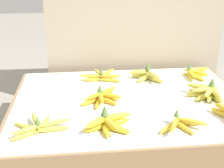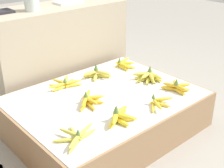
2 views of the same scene
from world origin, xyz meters
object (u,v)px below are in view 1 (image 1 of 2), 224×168
at_px(banana_bunch_front_midleft, 108,123).
at_px(banana_bunch_middle_midleft, 102,97).
at_px(banana_bunch_front_midright, 181,124).
at_px(banana_bunch_middle_right, 207,92).
at_px(banana_bunch_back_right, 194,73).
at_px(banana_bunch_back_midright, 147,75).
at_px(banana_bunch_front_left, 38,126).
at_px(banana_bunch_back_midleft, 102,76).

height_order(banana_bunch_front_midleft, banana_bunch_middle_midleft, banana_bunch_front_midleft).
height_order(banana_bunch_front_midright, banana_bunch_middle_right, banana_bunch_middle_right).
bearing_deg(banana_bunch_back_right, banana_bunch_middle_midleft, -152.78).
xyz_separation_m(banana_bunch_middle_midleft, banana_bunch_back_midright, (0.30, 0.29, 0.01)).
distance_m(banana_bunch_front_midright, banana_bunch_middle_right, 0.40).
distance_m(banana_bunch_front_left, banana_bunch_middle_right, 0.92).
relative_size(banana_bunch_front_midleft, banana_bunch_front_midright, 0.98).
distance_m(banana_bunch_front_left, banana_bunch_back_midleft, 0.69).
bearing_deg(banana_bunch_middle_right, banana_bunch_front_left, -163.09).
height_order(banana_bunch_front_midleft, banana_bunch_front_midright, banana_bunch_front_midleft).
relative_size(banana_bunch_back_midleft, banana_bunch_back_right, 1.20).
relative_size(banana_bunch_front_midleft, banana_bunch_back_midright, 1.11).
xyz_separation_m(banana_bunch_middle_midleft, banana_bunch_middle_right, (0.58, -0.01, 0.01)).
bearing_deg(banana_bunch_back_midright, banana_bunch_front_midleft, -117.04).
xyz_separation_m(banana_bunch_front_left, banana_bunch_back_right, (0.93, 0.60, 0.00)).
distance_m(banana_bunch_middle_midleft, banana_bunch_back_midright, 0.42).
bearing_deg(banana_bunch_back_midright, banana_bunch_back_midleft, 172.31).
bearing_deg(banana_bunch_middle_midleft, banana_bunch_back_midleft, 85.60).
distance_m(banana_bunch_front_left, banana_bunch_front_midright, 0.63).
bearing_deg(banana_bunch_front_left, banana_bunch_back_midleft, 61.58).
bearing_deg(banana_bunch_front_midright, banana_bunch_back_midright, 92.02).
bearing_deg(banana_bunch_middle_right, banana_bunch_middle_midleft, 178.93).
height_order(banana_bunch_front_midright, banana_bunch_back_right, banana_bunch_back_right).
height_order(banana_bunch_front_midright, banana_bunch_back_midright, banana_bunch_back_midright).
xyz_separation_m(banana_bunch_back_midleft, banana_bunch_back_right, (0.60, -0.01, -0.00)).
xyz_separation_m(banana_bunch_front_midright, banana_bunch_back_midleft, (-0.30, 0.66, 0.00)).
height_order(banana_bunch_front_left, banana_bunch_middle_midleft, banana_bunch_middle_midleft).
relative_size(banana_bunch_front_midright, banana_bunch_back_right, 1.07).
height_order(banana_bunch_middle_midleft, banana_bunch_back_midright, banana_bunch_back_midright).
relative_size(banana_bunch_middle_right, banana_bunch_back_midright, 1.05).
bearing_deg(banana_bunch_back_midright, banana_bunch_front_midright, -87.98).
bearing_deg(banana_bunch_back_right, banana_bunch_front_left, -147.14).
distance_m(banana_bunch_front_midleft, banana_bunch_middle_midleft, 0.30).
bearing_deg(banana_bunch_back_right, banana_bunch_front_midleft, -135.09).
height_order(banana_bunch_back_midright, banana_bunch_back_right, banana_bunch_back_midright).
bearing_deg(banana_bunch_back_midleft, banana_bunch_back_midright, -7.69).
relative_size(banana_bunch_front_midright, banana_bunch_back_midright, 1.12).
bearing_deg(banana_bunch_front_left, banana_bunch_back_right, 32.86).
bearing_deg(banana_bunch_front_midleft, banana_bunch_middle_midleft, 90.58).
distance_m(banana_bunch_front_left, banana_bunch_front_midleft, 0.31).
distance_m(banana_bunch_middle_right, banana_bunch_back_midright, 0.41).
distance_m(banana_bunch_front_midleft, banana_bunch_back_midright, 0.66).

